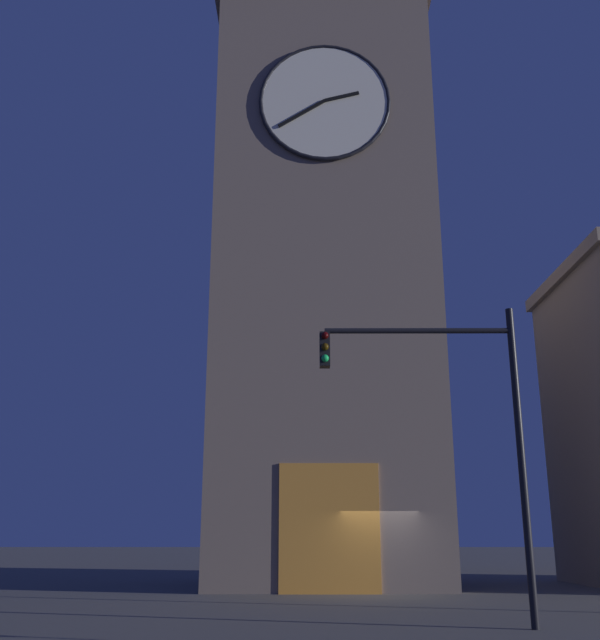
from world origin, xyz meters
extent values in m
plane|color=#56544F|center=(0.00, 0.00, 0.00)|extent=(200.00, 200.00, 0.00)
cube|color=#75665B|center=(1.60, -4.42, 11.29)|extent=(8.16, 8.61, 22.57)
cube|color=#75665B|center=(1.60, -4.42, 22.77)|extent=(8.76, 9.21, 0.40)
cylinder|color=#75665B|center=(-1.88, -8.13, 24.27)|extent=(0.70, 0.70, 2.60)
cylinder|color=#75665B|center=(1.60, -8.13, 24.27)|extent=(0.70, 0.70, 2.60)
cylinder|color=#75665B|center=(5.09, -8.13, 24.27)|extent=(0.70, 0.70, 2.60)
cylinder|color=silver|center=(1.60, -0.06, 17.37)|extent=(4.80, 0.12, 4.80)
torus|color=black|center=(1.60, -0.04, 17.37)|extent=(4.96, 0.16, 4.96)
cube|color=black|center=(0.97, 0.04, 17.53)|extent=(1.31, 0.06, 0.44)
cube|color=black|center=(2.47, 0.04, 16.82)|extent=(1.79, 0.06, 1.19)
cube|color=orange|center=(1.60, -0.17, 2.00)|extent=(3.20, 0.24, 4.00)
cylinder|color=black|center=(-2.06, 8.80, 3.24)|extent=(0.16, 0.16, 6.48)
cylinder|color=black|center=(-0.04, 8.80, 5.99)|extent=(4.02, 0.12, 0.12)
cube|color=black|center=(1.97, 8.80, 5.57)|extent=(0.22, 0.30, 0.75)
sphere|color=#360505|center=(1.97, 8.98, 5.84)|extent=(0.16, 0.16, 0.16)
sphere|color=#392705|center=(1.97, 8.98, 5.59)|extent=(0.16, 0.16, 0.16)
sphere|color=#18C154|center=(1.97, 8.98, 5.34)|extent=(0.16, 0.16, 0.16)
camera|label=1|loc=(2.44, 24.14, 1.74)|focal=41.38mm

